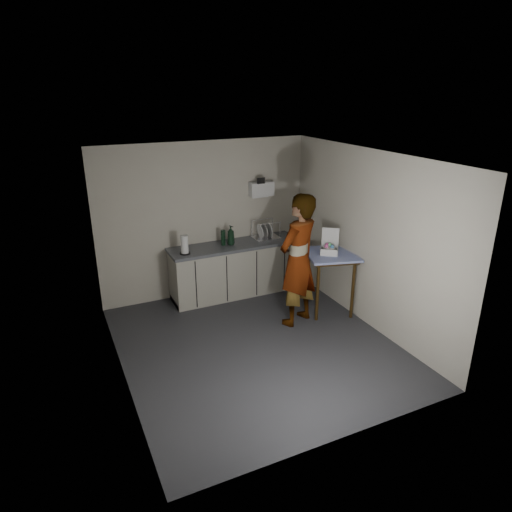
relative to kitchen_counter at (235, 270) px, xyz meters
name	(u,v)px	position (x,y,z in m)	size (l,w,h in m)	color
ground	(256,345)	(-0.40, -1.70, -0.43)	(4.00, 4.00, 0.00)	#27272C
wall_back	(206,220)	(-0.40, 0.29, 0.87)	(3.60, 0.02, 2.60)	beige
wall_right	(367,240)	(1.39, -1.70, 0.87)	(0.02, 4.00, 2.60)	beige
wall_left	(115,282)	(-2.19, -1.70, 0.87)	(0.02, 4.00, 2.60)	beige
ceiling	(256,158)	(-0.40, -1.70, 2.17)	(3.60, 4.00, 0.01)	silver
kitchen_counter	(235,270)	(0.00, 0.00, 0.00)	(2.24, 0.62, 0.91)	black
wall_shelf	(261,189)	(0.60, 0.22, 1.32)	(0.42, 0.18, 0.37)	white
side_table	(331,261)	(1.10, -1.24, 0.43)	(0.94, 0.94, 0.98)	#33210B
standing_man	(298,260)	(0.45, -1.33, 0.58)	(0.73, 0.48, 2.01)	#B2A593
soap_bottle	(231,235)	(-0.07, 0.00, 0.65)	(0.13, 0.13, 0.33)	black
soda_can	(232,241)	(-0.06, -0.01, 0.55)	(0.07, 0.07, 0.14)	red
dark_bottle	(223,238)	(-0.19, 0.03, 0.61)	(0.08, 0.08, 0.26)	black
paper_towel	(185,245)	(-0.90, -0.10, 0.63)	(0.17, 0.17, 0.30)	black
dish_rack	(265,234)	(0.60, 0.06, 0.55)	(0.45, 0.34, 0.31)	white
bakery_box	(329,248)	(1.07, -1.22, 0.64)	(0.38, 0.38, 0.37)	white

